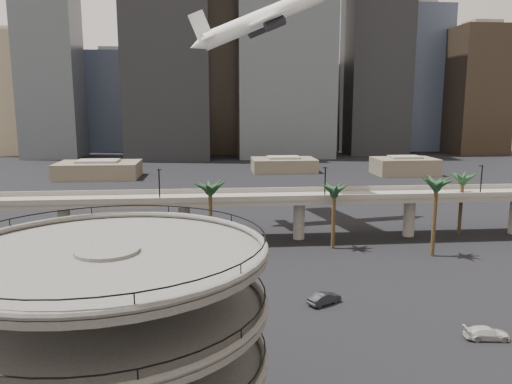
{
  "coord_description": "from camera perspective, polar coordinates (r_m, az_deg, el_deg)",
  "views": [
    {
      "loc": [
        -5.85,
        -37.63,
        26.15
      ],
      "look_at": [
        0.17,
        28.0,
        14.26
      ],
      "focal_mm": 35.0,
      "sensor_mm": 36.0,
      "label": 1
    }
  ],
  "objects": [
    {
      "name": "parking_ramp",
      "position": [
        38.05,
        -16.14,
        -15.59
      ],
      "size": [
        22.2,
        22.2,
        17.35
      ],
      "color": "#514F4C",
      "rests_on": "ground"
    },
    {
      "name": "overpass",
      "position": [
        94.7,
        -1.6,
        -1.23
      ],
      "size": [
        130.0,
        9.3,
        14.7
      ],
      "color": "slate",
      "rests_on": "ground"
    },
    {
      "name": "palm_trees",
      "position": [
        90.6,
        12.39,
        0.55
      ],
      "size": [
        54.4,
        18.4,
        14.0
      ],
      "color": "#49381F",
      "rests_on": "ground"
    },
    {
      "name": "low_buildings",
      "position": [
        181.87,
        -1.19,
        2.87
      ],
      "size": [
        135.0,
        27.5,
        6.8
      ],
      "color": "brown",
      "rests_on": "ground"
    },
    {
      "name": "skyline",
      "position": [
        256.58,
        -0.56,
        15.32
      ],
      "size": [
        269.0,
        86.0,
        133.64
      ],
      "color": "gray",
      "rests_on": "ground"
    },
    {
      "name": "airborne_jet",
      "position": [
        111.48,
        0.9,
        19.24
      ],
      "size": [
        33.22,
        30.83,
        16.78
      ],
      "rotation": [
        0.0,
        -0.4,
        0.23
      ],
      "color": "white",
      "rests_on": "ground"
    },
    {
      "name": "car_a",
      "position": [
        62.28,
        -3.5,
        -13.84
      ],
      "size": [
        4.82,
        2.67,
        1.55
      ],
      "primitive_type": "imported",
      "rotation": [
        0.0,
        0.0,
        1.76
      ],
      "color": "#9F4516",
      "rests_on": "ground"
    },
    {
      "name": "car_b",
      "position": [
        67.53,
        7.81,
        -11.94
      ],
      "size": [
        4.94,
        3.81,
        1.56
      ],
      "primitive_type": "imported",
      "rotation": [
        0.0,
        0.0,
        2.09
      ],
      "color": "#222428",
      "rests_on": "ground"
    },
    {
      "name": "car_c",
      "position": [
        63.43,
        24.86,
        -14.42
      ],
      "size": [
        5.1,
        2.53,
        1.42
      ],
      "primitive_type": "imported",
      "rotation": [
        0.0,
        0.0,
        1.46
      ],
      "color": "beige",
      "rests_on": "ground"
    }
  ]
}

